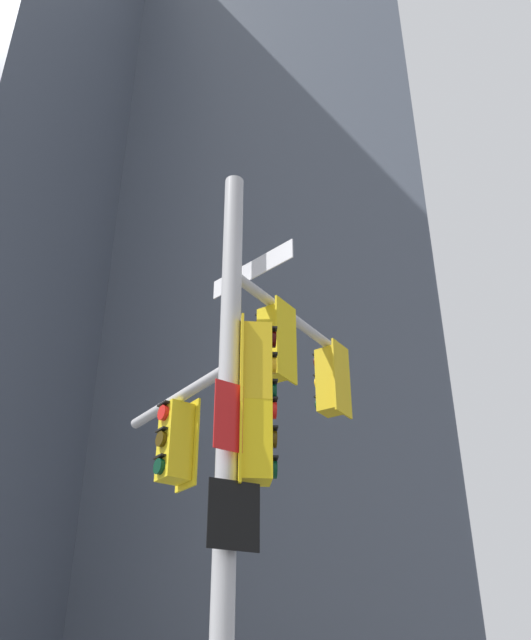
% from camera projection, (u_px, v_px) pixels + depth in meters
% --- Properties ---
extents(building_mid_block, '(12.69, 12.69, 37.33)m').
position_uv_depth(building_mid_block, '(289.00, 299.00, 32.58)').
color(building_mid_block, '#4C5460').
rests_on(building_mid_block, ground).
extents(signal_pole_assembly, '(3.08, 2.98, 8.47)m').
position_uv_depth(signal_pole_assembly, '(246.00, 431.00, 8.35)').
color(signal_pole_assembly, '#B2B2B5').
rests_on(signal_pole_assembly, ground).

